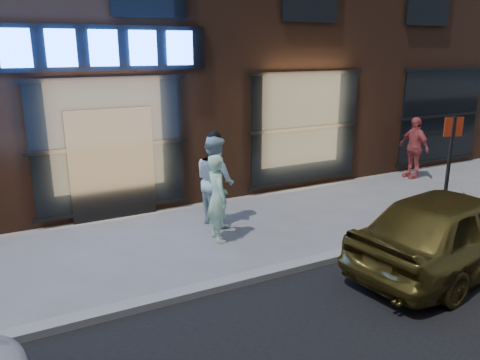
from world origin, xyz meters
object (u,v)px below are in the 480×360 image
object	(u,v)px
man_bowtie	(217,198)
passerby	(414,147)
gold_sedan	(453,229)
sign_post	(449,163)
man_cap	(215,180)

from	to	relation	value
man_bowtie	passerby	distance (m)	7.05
passerby	gold_sedan	distance (m)	5.96
passerby	gold_sedan	size ratio (longest dim) A/B	0.42
passerby	sign_post	size ratio (longest dim) A/B	0.74
man_cap	man_bowtie	bearing A→B (deg)	150.39
passerby	sign_post	bearing A→B (deg)	-37.50
man_bowtie	gold_sedan	bearing A→B (deg)	-130.62
man_cap	passerby	world-z (taller)	man_cap
man_cap	passerby	distance (m)	6.57
sign_post	gold_sedan	bearing A→B (deg)	-115.14
passerby	gold_sedan	world-z (taller)	passerby
man_cap	gold_sedan	bearing A→B (deg)	-153.04
man_bowtie	gold_sedan	size ratio (longest dim) A/B	0.41
man_cap	gold_sedan	distance (m)	4.60
man_bowtie	man_cap	world-z (taller)	man_cap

